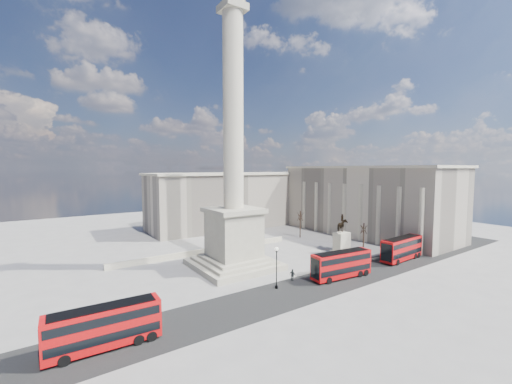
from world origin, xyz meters
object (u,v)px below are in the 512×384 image
at_px(nelsons_column, 234,196).
at_px(pedestrian_walking, 332,266).
at_px(red_bus_b, 342,264).
at_px(equestrian_statue, 342,239).
at_px(victorian_lamp, 277,264).
at_px(pedestrian_crossing, 293,275).
at_px(pedestrian_standing, 388,251).
at_px(red_bus_c, 402,248).
at_px(red_bus_a, 105,326).

distance_m(nelsons_column, pedestrian_walking, 21.28).
height_order(red_bus_b, equestrian_statue, equestrian_statue).
bearing_deg(equestrian_statue, victorian_lamp, -161.89).
xyz_separation_m(equestrian_statue, pedestrian_crossing, (-19.53, -6.65, -1.95)).
height_order(nelsons_column, pedestrian_standing, nelsons_column).
xyz_separation_m(red_bus_c, pedestrian_standing, (0.79, 3.53, -1.44)).
bearing_deg(red_bus_c, red_bus_b, 177.22).
bearing_deg(nelsons_column, red_bus_b, -52.43).
bearing_deg(pedestrian_walking, pedestrian_standing, 0.21).
relative_size(nelsons_column, equestrian_statue, 5.97).
distance_m(red_bus_c, pedestrian_walking, 16.44).
xyz_separation_m(nelsons_column, red_bus_c, (29.18, -15.03, -10.56)).
relative_size(red_bus_b, red_bus_c, 0.99).
bearing_deg(equestrian_statue, nelsons_column, 168.40).
xyz_separation_m(pedestrian_walking, pedestrian_crossing, (-9.11, 0.00, 0.14)).
distance_m(victorian_lamp, pedestrian_crossing, 5.06).
bearing_deg(pedestrian_walking, red_bus_a, -173.97).
bearing_deg(red_bus_c, equestrian_statue, 115.79).
xyz_separation_m(nelsons_column, red_bus_b, (11.58, -15.05, -10.61)).
distance_m(nelsons_column, pedestrian_standing, 34.26).
height_order(nelsons_column, pedestrian_walking, nelsons_column).
bearing_deg(victorian_lamp, pedestrian_crossing, 14.76).
bearing_deg(pedestrian_standing, pedestrian_walking, -25.94).
height_order(victorian_lamp, pedestrian_walking, victorian_lamp).
relative_size(nelsons_column, red_bus_a, 4.65).
bearing_deg(red_bus_b, nelsons_column, 134.33).
bearing_deg(equestrian_statue, red_bus_c, -61.36).
bearing_deg(pedestrian_crossing, pedestrian_standing, -103.99).
distance_m(red_bus_b, pedestrian_walking, 4.18).
bearing_deg(red_bus_b, equestrian_statue, 47.07).
relative_size(nelsons_column, pedestrian_walking, 30.40).
xyz_separation_m(red_bus_c, victorian_lamp, (-29.21, 2.45, 1.34)).
bearing_deg(equestrian_statue, red_bus_a, -167.59).
height_order(nelsons_column, red_bus_a, nelsons_column).
xyz_separation_m(pedestrian_walking, pedestrian_standing, (16.77, 0.00, 0.10)).
relative_size(red_bus_b, pedestrian_standing, 6.01).
bearing_deg(nelsons_column, victorian_lamp, -90.16).
height_order(pedestrian_standing, pedestrian_crossing, pedestrian_crossing).
distance_m(pedestrian_walking, pedestrian_crossing, 9.12).
distance_m(nelsons_column, equestrian_statue, 26.10).
relative_size(red_bus_a, victorian_lamp, 1.71).
bearing_deg(red_bus_a, pedestrian_walking, 8.10).
relative_size(nelsons_column, red_bus_b, 4.51).
height_order(equestrian_statue, pedestrian_standing, equestrian_statue).
bearing_deg(red_bus_c, nelsons_column, 149.89).
relative_size(red_bus_a, red_bus_b, 0.97).
bearing_deg(nelsons_column, pedestrian_standing, -21.00).
relative_size(nelsons_column, pedestrian_crossing, 26.09).
bearing_deg(pedestrian_walking, pedestrian_crossing, -179.79).
bearing_deg(pedestrian_crossing, pedestrian_walking, -103.99).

